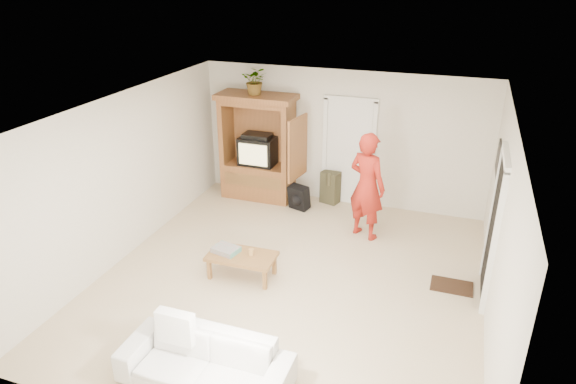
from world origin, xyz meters
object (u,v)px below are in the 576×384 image
(sofa, at_px, (205,362))
(coffee_table, at_px, (242,258))
(man, at_px, (367,186))
(armoire, at_px, (259,154))

(sofa, relative_size, coffee_table, 1.89)
(sofa, distance_m, coffee_table, 2.17)
(coffee_table, bearing_deg, man, 50.53)
(armoire, height_order, sofa, armoire)
(man, distance_m, sofa, 4.17)
(sofa, bearing_deg, coffee_table, 103.50)
(coffee_table, bearing_deg, armoire, 105.49)
(armoire, xyz_separation_m, sofa, (1.35, -4.93, -0.63))
(armoire, bearing_deg, man, -21.82)
(armoire, relative_size, sofa, 1.09)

